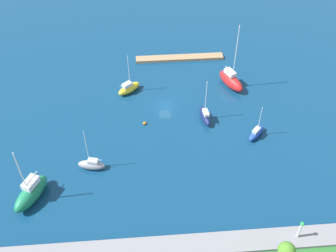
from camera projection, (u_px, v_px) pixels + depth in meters
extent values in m
plane|color=navy|center=(165.00, 106.00, 83.79)|extent=(160.00, 160.00, 0.00)
cube|color=#997A56|center=(180.00, 58.00, 96.22)|extent=(21.18, 2.31, 0.67)
cube|color=gray|center=(182.00, 247.00, 59.11)|extent=(66.50, 3.55, 1.41)
cylinder|color=silver|center=(299.00, 231.00, 58.54)|extent=(0.36, 0.36, 3.20)
sphere|color=green|center=(302.00, 224.00, 57.26)|extent=(0.56, 0.56, 0.56)
sphere|color=#4C8428|center=(287.00, 250.00, 54.21)|extent=(2.47, 2.47, 2.47)
ellipsoid|color=#141E4C|center=(205.00, 116.00, 80.01)|extent=(2.37, 5.84, 1.90)
cube|color=silver|center=(206.00, 113.00, 78.79)|extent=(1.24, 2.15, 0.70)
cylinder|color=silver|center=(206.00, 97.00, 76.97)|extent=(0.14, 0.14, 7.50)
cylinder|color=silver|center=(207.00, 112.00, 78.14)|extent=(0.42, 2.32, 0.11)
ellipsoid|color=yellow|center=(129.00, 88.00, 86.60)|extent=(5.71, 5.14, 1.82)
cube|color=silver|center=(127.00, 85.00, 85.49)|extent=(2.35, 2.22, 0.75)
cylinder|color=silver|center=(129.00, 71.00, 83.58)|extent=(0.14, 0.14, 7.37)
cylinder|color=silver|center=(125.00, 84.00, 84.83)|extent=(2.16, 1.78, 0.11)
ellipsoid|color=#2347B2|center=(256.00, 133.00, 76.67)|extent=(4.47, 4.59, 1.55)
cube|color=silver|center=(256.00, 130.00, 75.69)|extent=(1.86, 1.89, 0.64)
cylinder|color=silver|center=(260.00, 119.00, 74.34)|extent=(0.12, 0.12, 5.62)
cylinder|color=silver|center=(256.00, 130.00, 75.14)|extent=(1.54, 1.61, 0.10)
ellipsoid|color=gray|center=(91.00, 165.00, 70.64)|extent=(5.12, 2.67, 1.76)
cube|color=silver|center=(93.00, 161.00, 69.81)|extent=(1.93, 1.37, 0.55)
cylinder|color=silver|center=(86.00, 147.00, 67.48)|extent=(0.12, 0.12, 7.48)
cylinder|color=silver|center=(95.00, 160.00, 69.47)|extent=(2.28, 0.55, 0.09)
ellipsoid|color=red|center=(231.00, 81.00, 87.62)|extent=(5.59, 8.12, 2.93)
cube|color=silver|center=(230.00, 73.00, 86.71)|extent=(2.56, 3.18, 0.88)
cylinder|color=silver|center=(236.00, 52.00, 82.09)|extent=(0.19, 0.19, 12.43)
cylinder|color=silver|center=(229.00, 69.00, 86.57)|extent=(1.36, 2.67, 0.15)
ellipsoid|color=#19724C|center=(31.00, 193.00, 65.37)|extent=(6.11, 8.35, 2.95)
cube|color=silver|center=(31.00, 183.00, 64.40)|extent=(2.80, 3.31, 1.12)
cylinder|color=silver|center=(20.00, 172.00, 61.07)|extent=(0.19, 0.19, 8.77)
cylinder|color=silver|center=(31.00, 178.00, 64.23)|extent=(1.52, 2.77, 0.15)
sphere|color=orange|center=(145.00, 123.00, 79.37)|extent=(0.64, 0.64, 0.64)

